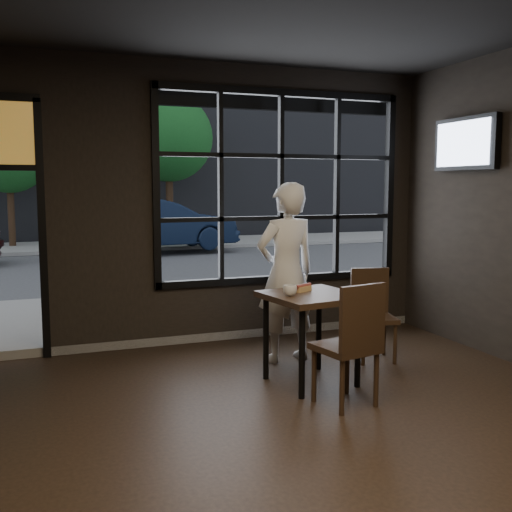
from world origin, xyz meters
name	(u,v)px	position (x,y,z in m)	size (l,w,h in m)	color
floor	(320,486)	(0.00, 0.00, -0.01)	(6.00, 7.00, 0.02)	black
window_frame	(281,187)	(1.20, 3.50, 1.80)	(3.06, 0.12, 2.28)	black
street_asphalt	(73,228)	(0.00, 24.00, -0.02)	(60.00, 41.00, 0.04)	#545456
building_across	(67,44)	(0.00, 23.00, 7.50)	(28.00, 12.00, 15.00)	#5B5956
cafe_table	(311,338)	(0.77, 1.75, 0.42)	(0.78, 0.78, 0.85)	black
chair_near	(345,343)	(0.80, 1.16, 0.52)	(0.45, 0.45, 1.04)	black
chair_window	(375,316)	(1.71, 2.17, 0.48)	(0.41, 0.41, 0.95)	black
man	(286,273)	(0.84, 2.49, 0.93)	(0.68, 0.44, 1.85)	silver
hotdog	(303,288)	(0.74, 1.87, 0.87)	(0.20, 0.08, 0.06)	tan
cup	(290,290)	(0.54, 1.71, 0.89)	(0.12, 0.12, 0.10)	silver
tv	(466,144)	(2.93, 2.35, 2.28)	(0.11, 0.99, 0.58)	black
navy_car	(158,225)	(1.55, 12.75, 0.79)	(1.45, 4.16, 1.37)	black
tree_left	(8,153)	(-2.17, 15.42, 2.73)	(2.27, 2.27, 3.87)	#332114
tree_right	(169,138)	(2.44, 15.44, 3.29)	(2.73, 2.73, 4.67)	#332114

